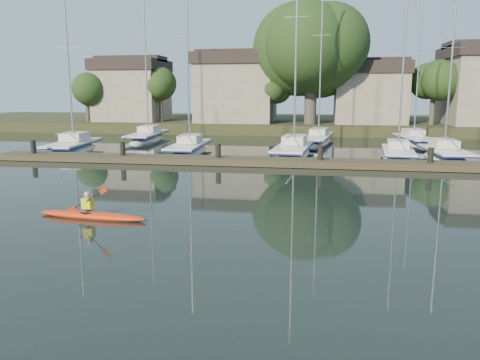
% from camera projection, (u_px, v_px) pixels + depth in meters
% --- Properties ---
extents(ground, '(160.00, 160.00, 0.00)m').
position_uv_depth(ground, '(219.00, 237.00, 13.82)').
color(ground, black).
rests_on(ground, ground).
extents(kayak, '(4.06, 1.03, 1.29)m').
position_uv_depth(kayak, '(91.00, 214.00, 15.86)').
color(kayak, red).
rests_on(kayak, ground).
extents(dock, '(34.00, 2.00, 1.80)m').
position_uv_depth(dock, '(268.00, 162.00, 27.35)').
color(dock, '#423725').
rests_on(dock, ground).
extents(sailboat_0, '(3.25, 8.26, 12.76)m').
position_uv_depth(sailboat_0, '(73.00, 154.00, 34.03)').
color(sailboat_0, silver).
rests_on(sailboat_0, ground).
extents(sailboat_1, '(2.41, 8.50, 13.77)m').
position_uv_depth(sailboat_1, '(189.00, 155.00, 33.33)').
color(sailboat_1, silver).
rests_on(sailboat_1, ground).
extents(sailboat_2, '(2.92, 9.55, 15.58)m').
position_uv_depth(sailboat_2, '(293.00, 157.00, 32.08)').
color(sailboat_2, silver).
rests_on(sailboat_2, ground).
extents(sailboat_3, '(2.67, 7.58, 11.97)m').
position_uv_depth(sailboat_3, '(397.00, 160.00, 30.46)').
color(sailboat_3, silver).
rests_on(sailboat_3, ground).
extents(sailboat_4, '(2.49, 7.23, 12.12)m').
position_uv_depth(sailboat_4, '(444.00, 162.00, 30.09)').
color(sailboat_4, silver).
rests_on(sailboat_4, ground).
extents(sailboat_5, '(2.75, 9.38, 15.33)m').
position_uv_depth(sailboat_5, '(148.00, 142.00, 41.87)').
color(sailboat_5, silver).
rests_on(sailboat_5, ground).
extents(sailboat_6, '(3.18, 9.66, 15.08)m').
position_uv_depth(sailboat_6, '(318.00, 144.00, 39.80)').
color(sailboat_6, silver).
rests_on(sailboat_6, ground).
extents(sailboat_7, '(2.94, 7.83, 12.33)m').
position_uv_depth(sailboat_7, '(414.00, 145.00, 38.96)').
color(sailboat_7, silver).
rests_on(sailboat_7, ground).
extents(shore, '(90.00, 25.25, 12.75)m').
position_uv_depth(shore, '(308.00, 101.00, 52.01)').
color(shore, '#2B361B').
rests_on(shore, ground).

